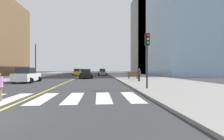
{
  "coord_description": "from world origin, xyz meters",
  "views": [
    {
      "loc": [
        4.18,
        -6.07,
        1.79
      ],
      "look_at": [
        7.3,
        30.44,
        1.48
      ],
      "focal_mm": 25.98,
      "sensor_mm": 36.0,
      "label": 1
    }
  ],
  "objects_px": {
    "car_red_second": "(83,71)",
    "park_bench": "(133,76)",
    "car_green_third": "(102,72)",
    "car_white_fourth": "(27,75)",
    "street_lamp": "(36,57)",
    "car_yellow_nearest": "(77,72)",
    "traffic_light_near_corner": "(147,50)",
    "pedestrian_waiting_east": "(139,74)",
    "car_black_sixth": "(86,74)",
    "car_gray_fifth": "(102,72)"
  },
  "relations": [
    {
      "from": "car_green_third",
      "to": "traffic_light_near_corner",
      "type": "bearing_deg",
      "value": 93.61
    },
    {
      "from": "car_yellow_nearest",
      "to": "car_white_fourth",
      "type": "relative_size",
      "value": 0.92
    },
    {
      "from": "car_yellow_nearest",
      "to": "car_gray_fifth",
      "type": "distance_m",
      "value": 7.35
    },
    {
      "from": "car_yellow_nearest",
      "to": "pedestrian_waiting_east",
      "type": "relative_size",
      "value": 2.47
    },
    {
      "from": "car_green_third",
      "to": "car_white_fourth",
      "type": "xyz_separation_m",
      "value": [
        -10.41,
        -27.35,
        0.08
      ]
    },
    {
      "from": "car_black_sixth",
      "to": "traffic_light_near_corner",
      "type": "relative_size",
      "value": 0.84
    },
    {
      "from": "car_yellow_nearest",
      "to": "car_red_second",
      "type": "bearing_deg",
      "value": 91.28
    },
    {
      "from": "car_green_third",
      "to": "pedestrian_waiting_east",
      "type": "bearing_deg",
      "value": 97.23
    },
    {
      "from": "car_yellow_nearest",
      "to": "park_bench",
      "type": "bearing_deg",
      "value": -60.38
    },
    {
      "from": "car_red_second",
      "to": "park_bench",
      "type": "distance_m",
      "value": 41.13
    },
    {
      "from": "car_green_third",
      "to": "car_black_sixth",
      "type": "distance_m",
      "value": 19.55
    },
    {
      "from": "car_black_sixth",
      "to": "traffic_light_near_corner",
      "type": "bearing_deg",
      "value": 110.49
    },
    {
      "from": "car_gray_fifth",
      "to": "traffic_light_near_corner",
      "type": "height_order",
      "value": "traffic_light_near_corner"
    },
    {
      "from": "traffic_light_near_corner",
      "to": "street_lamp",
      "type": "distance_m",
      "value": 27.03
    },
    {
      "from": "car_white_fourth",
      "to": "car_gray_fifth",
      "type": "distance_m",
      "value": 23.18
    },
    {
      "from": "car_gray_fifth",
      "to": "pedestrian_waiting_east",
      "type": "bearing_deg",
      "value": 101.73
    },
    {
      "from": "park_bench",
      "to": "car_gray_fifth",
      "type": "bearing_deg",
      "value": 16.39
    },
    {
      "from": "car_green_third",
      "to": "car_black_sixth",
      "type": "height_order",
      "value": "car_green_third"
    },
    {
      "from": "traffic_light_near_corner",
      "to": "park_bench",
      "type": "xyz_separation_m",
      "value": [
        1.46,
        12.07,
        -2.69
      ]
    },
    {
      "from": "car_red_second",
      "to": "car_gray_fifth",
      "type": "height_order",
      "value": "car_red_second"
    },
    {
      "from": "car_yellow_nearest",
      "to": "pedestrian_waiting_east",
      "type": "height_order",
      "value": "car_yellow_nearest"
    },
    {
      "from": "car_red_second",
      "to": "park_bench",
      "type": "height_order",
      "value": "car_red_second"
    },
    {
      "from": "car_green_third",
      "to": "car_black_sixth",
      "type": "relative_size",
      "value": 1.04
    },
    {
      "from": "car_gray_fifth",
      "to": "street_lamp",
      "type": "relative_size",
      "value": 0.55
    },
    {
      "from": "car_red_second",
      "to": "car_gray_fifth",
      "type": "relative_size",
      "value": 1.02
    },
    {
      "from": "car_black_sixth",
      "to": "park_bench",
      "type": "xyz_separation_m",
      "value": [
        7.68,
        -4.53,
        -0.12
      ]
    },
    {
      "from": "car_white_fourth",
      "to": "traffic_light_near_corner",
      "type": "bearing_deg",
      "value": -31.8
    },
    {
      "from": "pedestrian_waiting_east",
      "to": "car_yellow_nearest",
      "type": "bearing_deg",
      "value": -118.63
    },
    {
      "from": "car_red_second",
      "to": "park_bench",
      "type": "xyz_separation_m",
      "value": [
        11.67,
        -39.44,
        -0.11
      ]
    },
    {
      "from": "car_black_sixth",
      "to": "traffic_light_near_corner",
      "type": "height_order",
      "value": "traffic_light_near_corner"
    },
    {
      "from": "car_yellow_nearest",
      "to": "car_gray_fifth",
      "type": "height_order",
      "value": "car_yellow_nearest"
    },
    {
      "from": "car_green_third",
      "to": "park_bench",
      "type": "distance_m",
      "value": 24.17
    },
    {
      "from": "car_white_fourth",
      "to": "street_lamp",
      "type": "relative_size",
      "value": 0.64
    },
    {
      "from": "car_black_sixth",
      "to": "park_bench",
      "type": "bearing_deg",
      "value": 149.4
    },
    {
      "from": "car_red_second",
      "to": "pedestrian_waiting_east",
      "type": "xyz_separation_m",
      "value": [
        11.44,
        -44.06,
        0.24
      ]
    },
    {
      "from": "car_yellow_nearest",
      "to": "pedestrian_waiting_east",
      "type": "bearing_deg",
      "value": -65.67
    },
    {
      "from": "car_green_third",
      "to": "park_bench",
      "type": "relative_size",
      "value": 2.2
    },
    {
      "from": "traffic_light_near_corner",
      "to": "street_lamp",
      "type": "xyz_separation_m",
      "value": [
        -16.85,
        21.12,
        0.84
      ]
    },
    {
      "from": "car_gray_fifth",
      "to": "street_lamp",
      "type": "height_order",
      "value": "street_lamp"
    },
    {
      "from": "car_yellow_nearest",
      "to": "traffic_light_near_corner",
      "type": "distance_m",
      "value": 33.52
    },
    {
      "from": "car_red_second",
      "to": "traffic_light_near_corner",
      "type": "relative_size",
      "value": 0.84
    },
    {
      "from": "pedestrian_waiting_east",
      "to": "car_black_sixth",
      "type": "bearing_deg",
      "value": -103.75
    },
    {
      "from": "traffic_light_near_corner",
      "to": "park_bench",
      "type": "relative_size",
      "value": 2.52
    },
    {
      "from": "car_gray_fifth",
      "to": "traffic_light_near_corner",
      "type": "xyz_separation_m",
      "value": [
        2.96,
        -29.28,
        2.59
      ]
    },
    {
      "from": "car_white_fourth",
      "to": "street_lamp",
      "type": "bearing_deg",
      "value": 106.83
    },
    {
      "from": "traffic_light_near_corner",
      "to": "street_lamp",
      "type": "height_order",
      "value": "street_lamp"
    },
    {
      "from": "car_green_third",
      "to": "car_gray_fifth",
      "type": "distance_m",
      "value": 6.58
    },
    {
      "from": "car_green_third",
      "to": "traffic_light_near_corner",
      "type": "height_order",
      "value": "traffic_light_near_corner"
    },
    {
      "from": "car_white_fourth",
      "to": "pedestrian_waiting_east",
      "type": "distance_m",
      "value": 14.52
    },
    {
      "from": "car_green_third",
      "to": "car_white_fourth",
      "type": "distance_m",
      "value": 29.26
    }
  ]
}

